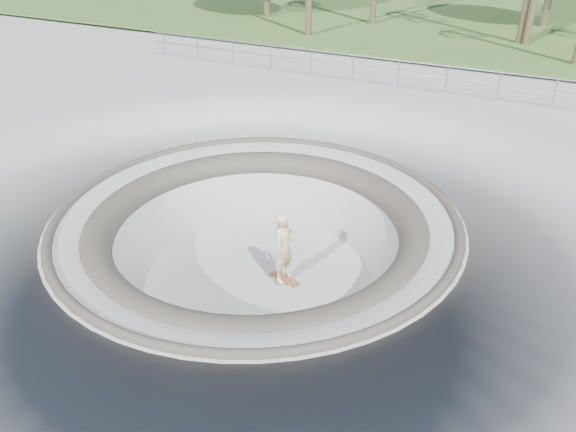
{
  "coord_description": "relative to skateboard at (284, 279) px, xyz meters",
  "views": [
    {
      "loc": [
        6.24,
        -10.69,
        7.0
      ],
      "look_at": [
        0.67,
        0.45,
        -0.1
      ],
      "focal_mm": 35.0,
      "sensor_mm": 36.0,
      "label": 1
    }
  ],
  "objects": [
    {
      "name": "skate_bowl",
      "position": [
        -0.73,
        -0.09,
        -0.0
      ],
      "size": [
        14.0,
        14.0,
        4.1
      ],
      "color": "#9E9F9A",
      "rests_on": "ground"
    },
    {
      "name": "ground",
      "position": [
        -0.73,
        -0.09,
        1.83
      ],
      "size": [
        180.0,
        180.0,
        0.0
      ],
      "primitive_type": "plane",
      "color": "#9E9F9A",
      "rests_on": "ground"
    },
    {
      "name": "safety_railing",
      "position": [
        -0.73,
        11.91,
        2.52
      ],
      "size": [
        25.0,
        0.06,
        1.03
      ],
      "color": "gray",
      "rests_on": "ground"
    },
    {
      "name": "skateboard",
      "position": [
        0.0,
        0.0,
        0.0
      ],
      "size": [
        0.9,
        0.43,
        0.09
      ],
      "color": "brown",
      "rests_on": "ground"
    },
    {
      "name": "skater",
      "position": [
        -0.0,
        -0.0,
        1.0
      ],
      "size": [
        0.52,
        0.75,
        1.97
      ],
      "primitive_type": "imported",
      "rotation": [
        0.0,
        0.0,
        1.5
      ],
      "color": "beige",
      "rests_on": "skateboard"
    },
    {
      "name": "grass_strip",
      "position": [
        -0.73,
        33.91,
        2.05
      ],
      "size": [
        180.0,
        36.0,
        0.12
      ],
      "color": "#375923",
      "rests_on": "ground"
    },
    {
      "name": "distant_hills",
      "position": [
        3.04,
        57.08,
        -5.19
      ],
      "size": [
        103.2,
        45.0,
        28.6
      ],
      "color": "olive",
      "rests_on": "ground"
    }
  ]
}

